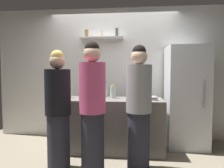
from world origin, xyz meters
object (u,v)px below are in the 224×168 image
object	(u,v)px
baking_pan	(146,98)
utensil_holder	(65,96)
person_pink_top	(92,109)
wine_bottle_green_glass	(87,91)
refrigerator	(186,97)
water_bottle_plastic	(113,92)
person_blonde	(58,112)
wine_bottle_dark_glass	(67,91)
person_grey_hoodie	(139,109)
wine_bottle_amber_glass	(87,93)
wine_bottle_pale_glass	(105,91)

from	to	relation	value
baking_pan	utensil_holder	bearing A→B (deg)	-170.29
person_pink_top	wine_bottle_green_glass	bearing A→B (deg)	-14.16
refrigerator	water_bottle_plastic	bearing A→B (deg)	-169.87
person_blonde	wine_bottle_dark_glass	bearing A→B (deg)	83.96
wine_bottle_green_glass	person_grey_hoodie	bearing A→B (deg)	-39.63
refrigerator	water_bottle_plastic	distance (m)	1.31
wine_bottle_dark_glass	wine_bottle_amber_glass	bearing A→B (deg)	-31.38
baking_pan	wine_bottle_pale_glass	bearing A→B (deg)	160.55
refrigerator	baking_pan	world-z (taller)	refrigerator
baking_pan	person_blonde	world-z (taller)	person_blonde
refrigerator	wine_bottle_amber_glass	world-z (taller)	refrigerator
utensil_holder	person_grey_hoodie	bearing A→B (deg)	-18.85
water_bottle_plastic	baking_pan	bearing A→B (deg)	-10.68
refrigerator	baking_pan	size ratio (longest dim) A/B	5.26
utensil_holder	wine_bottle_dark_glass	size ratio (longest dim) A/B	0.74
baking_pan	person_blonde	size ratio (longest dim) A/B	0.21
wine_bottle_green_glass	water_bottle_plastic	world-z (taller)	wine_bottle_green_glass
wine_bottle_pale_glass	water_bottle_plastic	xyz separation A→B (m)	(0.15, -0.14, -0.00)
baking_pan	wine_bottle_green_glass	bearing A→B (deg)	174.04
person_pink_top	water_bottle_plastic	bearing A→B (deg)	-43.08
utensil_holder	person_blonde	xyz separation A→B (m)	(0.07, -0.49, -0.15)
refrigerator	wine_bottle_pale_glass	world-z (taller)	refrigerator
wine_bottle_dark_glass	person_grey_hoodie	xyz separation A→B (m)	(1.21, -0.69, -0.16)
wine_bottle_pale_glass	person_pink_top	size ratio (longest dim) A/B	0.16
wine_bottle_dark_glass	person_grey_hoodie	bearing A→B (deg)	-29.62
person_pink_top	baking_pan	bearing A→B (deg)	-75.08
wine_bottle_pale_glass	person_pink_top	distance (m)	1.03
wine_bottle_amber_glass	water_bottle_plastic	distance (m)	0.48
wine_bottle_dark_glass	person_pink_top	size ratio (longest dim) A/B	0.17
utensil_holder	wine_bottle_dark_glass	world-z (taller)	wine_bottle_dark_glass
baking_pan	utensil_holder	distance (m)	1.31
refrigerator	wine_bottle_dark_glass	bearing A→B (deg)	-172.87
refrigerator	baking_pan	distance (m)	0.80
baking_pan	utensil_holder	size ratio (longest dim) A/B	1.54
wine_bottle_green_glass	water_bottle_plastic	size ratio (longest dim) A/B	1.32
refrigerator	wine_bottle_dark_glass	distance (m)	2.10
wine_bottle_green_glass	wine_bottle_dark_glass	bearing A→B (deg)	-174.81
wine_bottle_green_glass	wine_bottle_pale_glass	distance (m)	0.34
wine_bottle_dark_glass	person_pink_top	xyz separation A→B (m)	(0.61, -0.85, -0.14)
wine_bottle_dark_glass	person_blonde	bearing A→B (deg)	-80.74
refrigerator	utensil_holder	distance (m)	2.09
water_bottle_plastic	person_pink_top	size ratio (longest dim) A/B	0.13
person_grey_hoodie	person_blonde	xyz separation A→B (m)	(-1.08, -0.10, -0.04)
refrigerator	water_bottle_plastic	world-z (taller)	refrigerator
baking_pan	person_blonde	distance (m)	1.42
utensil_holder	person_pink_top	distance (m)	0.78
wine_bottle_dark_glass	person_blonde	xyz separation A→B (m)	(0.13, -0.79, -0.20)
refrigerator	utensil_holder	world-z (taller)	refrigerator
wine_bottle_dark_glass	wine_bottle_green_glass	size ratio (longest dim) A/B	0.99
water_bottle_plastic	person_blonde	xyz separation A→B (m)	(-0.67, -0.82, -0.19)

